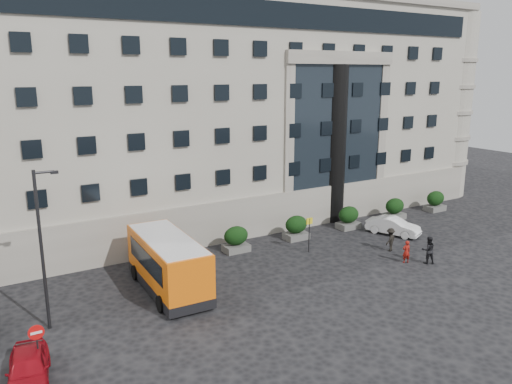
# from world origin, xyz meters

# --- Properties ---
(ground) EXTENTS (120.00, 120.00, 0.00)m
(ground) POSITION_xyz_m (0.00, 0.00, 0.00)
(ground) COLOR black
(ground) RESTS_ON ground
(civic_building) EXTENTS (44.00, 24.00, 18.00)m
(civic_building) POSITION_xyz_m (6.00, 22.00, 9.00)
(civic_building) COLOR #9B9589
(civic_building) RESTS_ON ground
(entrance_column) EXTENTS (1.80, 1.80, 13.00)m
(entrance_column) POSITION_xyz_m (12.00, 10.30, 6.50)
(entrance_column) COLOR black
(entrance_column) RESTS_ON ground
(hedge_a) EXTENTS (1.80, 1.26, 1.84)m
(hedge_a) POSITION_xyz_m (-4.00, 7.80, 0.93)
(hedge_a) COLOR #565653
(hedge_a) RESTS_ON ground
(hedge_b) EXTENTS (1.80, 1.26, 1.84)m
(hedge_b) POSITION_xyz_m (1.20, 7.80, 0.93)
(hedge_b) COLOR #565653
(hedge_b) RESTS_ON ground
(hedge_c) EXTENTS (1.80, 1.26, 1.84)m
(hedge_c) POSITION_xyz_m (6.40, 7.80, 0.93)
(hedge_c) COLOR #565653
(hedge_c) RESTS_ON ground
(hedge_d) EXTENTS (1.80, 1.26, 1.84)m
(hedge_d) POSITION_xyz_m (11.60, 7.80, 0.93)
(hedge_d) COLOR #565653
(hedge_d) RESTS_ON ground
(hedge_e) EXTENTS (1.80, 1.26, 1.84)m
(hedge_e) POSITION_xyz_m (16.80, 7.80, 0.93)
(hedge_e) COLOR #565653
(hedge_e) RESTS_ON ground
(hedge_f) EXTENTS (1.80, 1.26, 1.84)m
(hedge_f) POSITION_xyz_m (22.00, 7.80, 0.93)
(hedge_f) COLOR #565653
(hedge_f) RESTS_ON ground
(street_lamp) EXTENTS (1.16, 0.18, 8.00)m
(street_lamp) POSITION_xyz_m (-11.94, 3.00, 4.37)
(street_lamp) COLOR #262628
(street_lamp) RESTS_ON ground
(bus_stop_sign) EXTENTS (0.50, 0.08, 2.52)m
(bus_stop_sign) POSITION_xyz_m (5.50, 5.00, 1.73)
(bus_stop_sign) COLOR #262628
(bus_stop_sign) RESTS_ON ground
(no_entry_sign) EXTENTS (0.64, 0.16, 2.32)m
(no_entry_sign) POSITION_xyz_m (-13.00, -1.04, 1.65)
(no_entry_sign) COLOR #262628
(no_entry_sign) RESTS_ON ground
(minibus) EXTENTS (3.07, 7.69, 3.17)m
(minibus) POSITION_xyz_m (-5.26, 4.19, 1.75)
(minibus) COLOR orange
(minibus) RESTS_ON ground
(parked_car_a) EXTENTS (2.21, 4.19, 1.36)m
(parked_car_a) POSITION_xyz_m (-13.47, -1.42, 0.68)
(parked_car_a) COLOR maroon
(parked_car_a) RESTS_ON ground
(white_taxi) EXTENTS (2.98, 4.36, 1.36)m
(white_taxi) POSITION_xyz_m (13.56, 4.82, 0.68)
(white_taxi) COLOR white
(white_taxi) RESTS_ON ground
(pedestrian_a) EXTENTS (0.65, 0.52, 1.54)m
(pedestrian_a) POSITION_xyz_m (9.85, 0.08, 0.77)
(pedestrian_a) COLOR maroon
(pedestrian_a) RESTS_ON ground
(pedestrian_b) EXTENTS (1.12, 1.03, 1.87)m
(pedestrian_b) POSITION_xyz_m (11.01, -0.74, 0.93)
(pedestrian_b) COLOR black
(pedestrian_b) RESTS_ON ground
(pedestrian_c) EXTENTS (1.23, 0.94, 1.68)m
(pedestrian_c) POSITION_xyz_m (10.64, 2.27, 0.84)
(pedestrian_c) COLOR black
(pedestrian_c) RESTS_ON ground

